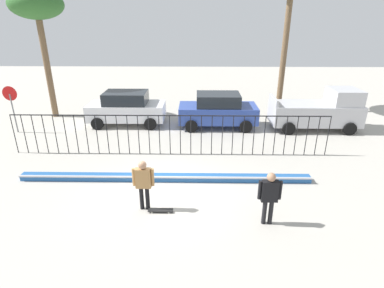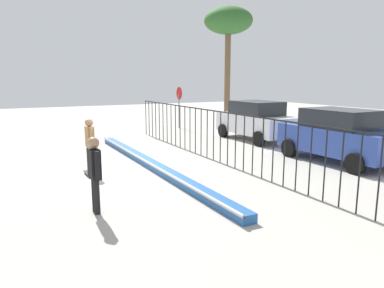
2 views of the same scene
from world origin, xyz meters
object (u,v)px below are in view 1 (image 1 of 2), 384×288
(camera_operator, at_px, (270,194))
(palm_tree_short, at_px, (37,8))
(skateboard, at_px, (160,210))
(stop_sign, at_px, (12,103))
(pickup_truck, at_px, (319,111))
(parked_car_blue, at_px, (218,110))
(skateboarder, at_px, (143,181))
(parked_car_white, at_px, (127,108))

(camera_operator, xyz_separation_m, palm_tree_short, (-11.01, 10.70, 5.22))
(skateboard, distance_m, camera_operator, 3.45)
(camera_operator, distance_m, stop_sign, 14.15)
(pickup_truck, xyz_separation_m, stop_sign, (-16.35, -0.81, 0.58))
(pickup_truck, relative_size, palm_tree_short, 0.65)
(parked_car_blue, bearing_deg, skateboarder, -105.79)
(parked_car_white, relative_size, parked_car_blue, 1.00)
(parked_car_blue, relative_size, stop_sign, 1.72)
(pickup_truck, bearing_deg, skateboarder, -132.93)
(stop_sign, bearing_deg, palm_tree_short, 74.82)
(camera_operator, relative_size, palm_tree_short, 0.24)
(parked_car_blue, bearing_deg, palm_tree_short, 172.94)
(skateboard, xyz_separation_m, pickup_truck, (7.81, 8.05, 0.98))
(camera_operator, xyz_separation_m, pickup_truck, (4.55, 8.58, 0.01))
(pickup_truck, bearing_deg, camera_operator, -114.23)
(parked_car_blue, bearing_deg, pickup_truck, 0.50)
(parked_car_white, bearing_deg, skateboard, -68.41)
(parked_car_white, distance_m, palm_tree_short, 7.34)
(skateboard, bearing_deg, skateboarder, 162.59)
(pickup_truck, bearing_deg, stop_sign, -173.47)
(skateboarder, distance_m, parked_car_white, 8.81)
(parked_car_white, xyz_separation_m, stop_sign, (-5.67, -1.43, 0.64))
(pickup_truck, bearing_deg, skateboard, -130.45)
(palm_tree_short, bearing_deg, parked_car_blue, -10.43)
(skateboarder, xyz_separation_m, pickup_truck, (8.33, 7.87, 0.01))
(camera_operator, height_order, pickup_truck, pickup_truck)
(parked_car_white, relative_size, stop_sign, 1.72)
(camera_operator, bearing_deg, pickup_truck, -121.23)
(parked_car_white, distance_m, pickup_truck, 10.70)
(camera_operator, distance_m, palm_tree_short, 16.22)
(camera_operator, bearing_deg, stop_sign, -36.64)
(skateboard, bearing_deg, palm_tree_short, 128.78)
(parked_car_white, bearing_deg, skateboarder, -71.24)
(camera_operator, bearing_deg, skateboard, -12.48)
(skateboarder, distance_m, camera_operator, 3.85)
(skateboarder, bearing_deg, palm_tree_short, 110.72)
(skateboard, bearing_deg, camera_operator, -7.66)
(skateboarder, bearing_deg, stop_sign, 123.50)
(pickup_truck, bearing_deg, palm_tree_short, 175.91)
(parked_car_blue, height_order, palm_tree_short, palm_tree_short)
(parked_car_blue, xyz_separation_m, stop_sign, (-10.85, -1.08, 0.64))
(camera_operator, bearing_deg, skateboarder, -13.86)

